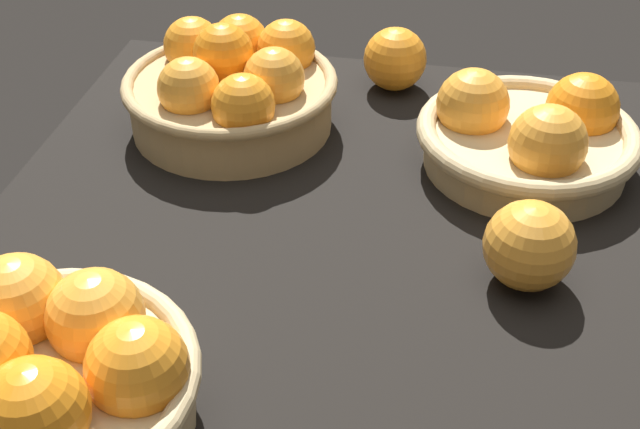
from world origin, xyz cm
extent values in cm
cube|color=black|center=(0.00, 0.00, 1.50)|extent=(84.00, 72.00, 3.00)
cylinder|color=tan|center=(-22.33, -15.98, 5.84)|extent=(22.98, 22.98, 5.69)
torus|color=tan|center=(-22.33, -15.98, 8.69)|extent=(24.42, 24.42, 1.45)
sphere|color=orange|center=(-27.32, -21.78, 10.27)|extent=(6.83, 6.83, 6.83)
sphere|color=#F49E33|center=(-21.18, -10.54, 10.31)|extent=(6.83, 6.83, 6.83)
sphere|color=#F49E33|center=(-17.32, -19.07, 10.21)|extent=(6.83, 6.83, 6.83)
sphere|color=orange|center=(-15.50, -12.54, 9.84)|extent=(6.83, 6.83, 6.83)
sphere|color=orange|center=(-28.67, -10.84, 10.25)|extent=(6.83, 6.83, 6.83)
sphere|color=orange|center=(-30.37, -16.89, 9.69)|extent=(6.83, 6.83, 6.83)
sphere|color=orange|center=(-23.49, -16.88, 11.58)|extent=(6.83, 6.83, 6.83)
cylinder|color=tan|center=(-20.12, 17.24, 5.04)|extent=(21.55, 21.55, 4.09)
torus|color=tan|center=(-20.12, 17.24, 7.09)|extent=(23.67, 23.67, 2.11)
sphere|color=orange|center=(-24.29, 22.87, 8.22)|extent=(7.91, 7.91, 7.91)
sphere|color=#F49E33|center=(-15.26, 18.89, 8.98)|extent=(7.91, 7.91, 7.91)
sphere|color=#F49E33|center=(-22.03, 11.18, 8.79)|extent=(7.91, 7.91, 7.91)
cylinder|color=tan|center=(22.74, -17.71, 5.62)|extent=(21.75, 21.75, 5.24)
torus|color=tan|center=(22.74, -17.71, 8.24)|extent=(23.49, 23.49, 1.73)
sphere|color=orange|center=(27.29, -15.35, 10.43)|extent=(7.53, 7.53, 7.53)
sphere|color=#F49E33|center=(17.35, -15.32, 9.71)|extent=(7.53, 7.53, 7.53)
sphere|color=orange|center=(21.46, -10.51, 9.44)|extent=(7.53, 7.53, 7.53)
sphere|color=#F49E33|center=(17.16, -21.64, 10.03)|extent=(7.53, 7.53, 7.53)
sphere|color=#F49E33|center=(-0.76, 17.23, 7.10)|extent=(8.21, 8.21, 8.21)
sphere|color=orange|center=(-35.10, 1.35, 6.89)|extent=(7.77, 7.77, 7.77)
camera|label=1|loc=(59.81, 9.90, 54.14)|focal=47.69mm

